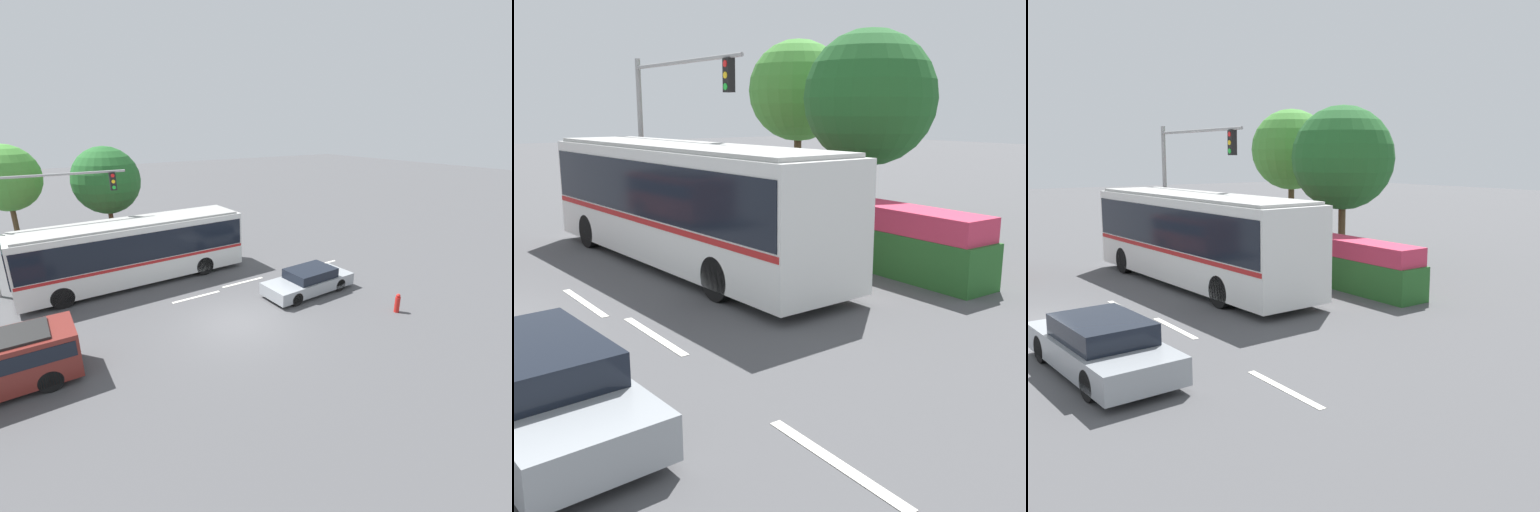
% 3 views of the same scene
% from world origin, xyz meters
% --- Properties ---
extents(ground_plane, '(140.00, 140.00, 0.00)m').
position_xyz_m(ground_plane, '(0.00, 0.00, 0.00)').
color(ground_plane, '#4C4C4F').
extents(city_bus, '(11.25, 2.94, 3.22)m').
position_xyz_m(city_bus, '(-2.18, 6.58, 1.83)').
color(city_bus, silver).
rests_on(city_bus, ground).
extents(sedan_foreground, '(4.64, 1.99, 1.19)m').
position_xyz_m(sedan_foreground, '(4.38, 0.78, 0.57)').
color(sedan_foreground, gray).
rests_on(sedan_foreground, ground).
extents(traffic_light_pole, '(6.54, 0.24, 5.79)m').
position_xyz_m(traffic_light_pole, '(-6.42, 8.27, 3.98)').
color(traffic_light_pole, gray).
rests_on(traffic_light_pole, ground).
extents(flowering_hedge, '(10.93, 1.23, 1.72)m').
position_xyz_m(flowering_hedge, '(-1.14, 10.59, 0.84)').
color(flowering_hedge, '#286028').
rests_on(flowering_hedge, ground).
extents(street_tree_left, '(3.84, 3.84, 6.73)m').
position_xyz_m(street_tree_left, '(-7.15, 14.38, 4.79)').
color(street_tree_left, brown).
rests_on(street_tree_left, ground).
extents(street_tree_centre, '(4.16, 4.16, 6.52)m').
position_xyz_m(street_tree_centre, '(-1.91, 13.05, 4.43)').
color(street_tree_centre, brown).
rests_on(street_tree_centre, ground).
extents(fire_hydrant, '(0.22, 0.22, 0.86)m').
position_xyz_m(fire_hydrant, '(6.25, -2.91, 0.41)').
color(fire_hydrant, red).
rests_on(fire_hydrant, ground).
extents(lane_stripe_near, '(2.40, 0.16, 0.01)m').
position_xyz_m(lane_stripe_near, '(7.43, 3.33, 0.01)').
color(lane_stripe_near, silver).
rests_on(lane_stripe_near, ground).
extents(lane_stripe_mid, '(2.40, 0.16, 0.01)m').
position_xyz_m(lane_stripe_mid, '(2.28, 3.48, 0.01)').
color(lane_stripe_mid, silver).
rests_on(lane_stripe_mid, ground).
extents(lane_stripe_far, '(2.40, 0.16, 0.01)m').
position_xyz_m(lane_stripe_far, '(-0.47, 3.16, 0.01)').
color(lane_stripe_far, silver).
rests_on(lane_stripe_far, ground).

